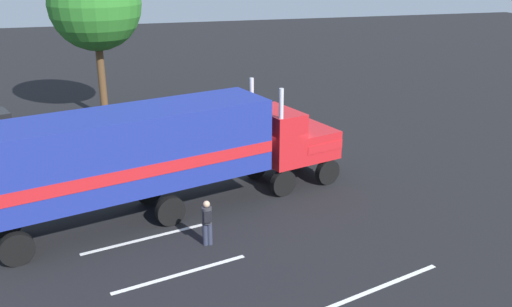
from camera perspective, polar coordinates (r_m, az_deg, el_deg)
The scene contains 7 objects.
ground_plane at distance 23.88m, azimuth 1.80°, elevation -3.11°, with size 120.00×120.00×0.00m, color black.
lane_stripe_near at distance 19.81m, azimuth -11.46°, elevation -8.64°, with size 4.40×0.16×0.01m, color silver.
lane_stripe_mid at distance 17.65m, azimuth -7.75°, elevation -12.22°, with size 4.40×0.16×0.01m, color silver.
lane_stripe_far at distance 17.35m, azimuth 12.94°, elevation -13.21°, with size 4.40×0.16×0.01m, color silver.
semi_truck at distance 20.63m, azimuth -10.03°, elevation 0.32°, with size 14.28×6.39×4.50m.
person_bystander at distance 18.74m, azimuth -5.06°, elevation -6.96°, with size 0.34×0.45×1.63m.
tree_left at distance 33.72m, azimuth -16.30°, elevation 14.52°, with size 5.26×5.26×9.27m.
Camera 1 is at (-6.66, -20.94, 9.35)m, focal length 38.78 mm.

